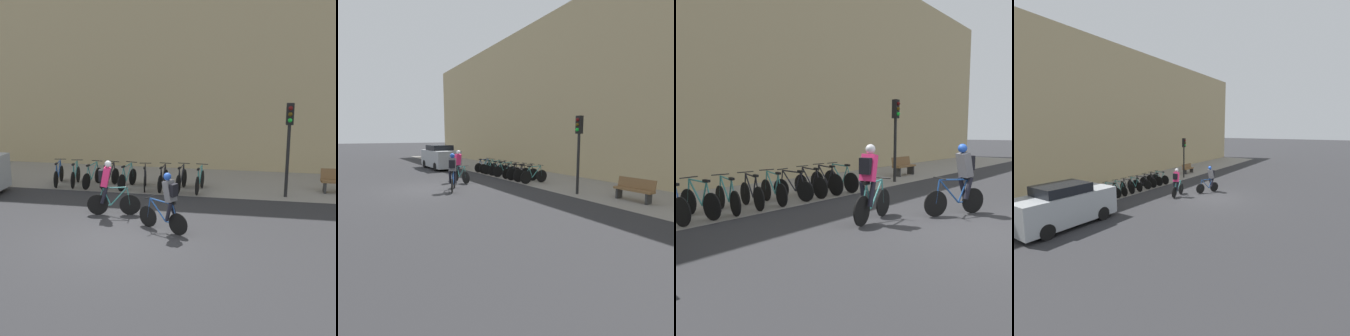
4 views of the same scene
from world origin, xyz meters
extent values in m
plane|color=#2B2B2D|center=(0.00, 0.00, 0.00)|extent=(200.00, 200.00, 0.00)
cube|color=gray|center=(0.00, 6.75, 0.00)|extent=(44.00, 4.50, 0.01)
cube|color=tan|center=(0.00, 9.30, 5.39)|extent=(44.00, 0.60, 10.78)
cylinder|color=black|center=(-0.28, 2.07, 0.34)|extent=(0.67, 0.15, 0.67)
cylinder|color=black|center=(-1.30, 1.90, 0.34)|extent=(0.67, 0.15, 0.67)
cylinder|color=teal|center=(-0.62, 2.01, 0.62)|extent=(0.57, 0.13, 0.62)
cylinder|color=teal|center=(-1.00, 1.95, 0.60)|extent=(0.27, 0.08, 0.58)
cylinder|color=teal|center=(-0.74, 1.99, 0.90)|extent=(0.76, 0.17, 0.07)
cylinder|color=teal|center=(-1.09, 1.93, 0.33)|extent=(0.42, 0.10, 0.05)
cylinder|color=teal|center=(-1.21, 1.91, 0.61)|extent=(0.22, 0.07, 0.56)
cylinder|color=teal|center=(-0.32, 2.06, 0.63)|extent=(0.12, 0.06, 0.59)
cylinder|color=black|center=(-0.36, 2.05, 0.96)|extent=(0.10, 0.46, 0.03)
cube|color=black|center=(-1.11, 1.93, 0.93)|extent=(0.21, 0.11, 0.06)
cube|color=#E52866|center=(-1.02, 1.94, 1.26)|extent=(0.37, 0.37, 0.63)
sphere|color=silver|center=(-0.94, 1.96, 1.67)|extent=(0.25, 0.25, 0.22)
cylinder|color=black|center=(-1.05, 1.83, 0.68)|extent=(0.29, 0.15, 0.56)
cylinder|color=black|center=(-1.08, 2.04, 0.68)|extent=(0.25, 0.15, 0.56)
cube|color=black|center=(-1.15, 1.92, 1.31)|extent=(0.18, 0.28, 0.36)
cylinder|color=black|center=(0.53, 1.09, 0.32)|extent=(0.59, 0.33, 0.64)
cylinder|color=black|center=(1.52, 0.58, 0.32)|extent=(0.59, 0.33, 0.64)
cylinder|color=#1E478C|center=(0.87, 0.92, 0.60)|extent=(0.56, 0.32, 0.62)
cylinder|color=#1E478C|center=(1.24, 0.73, 0.59)|extent=(0.27, 0.17, 0.58)
cylinder|color=#1E478C|center=(0.98, 0.86, 0.89)|extent=(0.75, 0.42, 0.07)
cylinder|color=#1E478C|center=(1.32, 0.68, 0.31)|extent=(0.41, 0.24, 0.05)
cylinder|color=#1E478C|center=(1.43, 0.63, 0.60)|extent=(0.22, 0.14, 0.56)
cylinder|color=#1E478C|center=(0.57, 1.07, 0.61)|extent=(0.13, 0.09, 0.59)
cylinder|color=black|center=(0.61, 1.05, 0.94)|extent=(0.24, 0.42, 0.03)
cube|color=black|center=(1.34, 0.67, 0.91)|extent=(0.21, 0.16, 0.06)
cube|color=#5B5B60|center=(1.26, 0.72, 1.24)|extent=(0.43, 0.43, 0.63)
sphere|color=#1E47AD|center=(1.18, 0.76, 1.65)|extent=(0.30, 0.30, 0.22)
cylinder|color=black|center=(1.35, 0.79, 0.67)|extent=(0.29, 0.22, 0.56)
cylinder|color=black|center=(1.25, 0.60, 0.67)|extent=(0.26, 0.21, 0.56)
cube|color=black|center=(1.38, 0.65, 1.29)|extent=(0.24, 0.30, 0.36)
cylinder|color=black|center=(-4.16, 5.72, 0.33)|extent=(0.16, 0.65, 0.66)
cylinder|color=black|center=(-3.97, 4.74, 0.33)|extent=(0.16, 0.65, 0.66)
cylinder|color=#1E478C|center=(-4.09, 5.39, 0.61)|extent=(0.14, 0.55, 0.62)
cylinder|color=#1E478C|center=(-4.02, 5.02, 0.59)|extent=(0.09, 0.26, 0.58)
cylinder|color=#1E478C|center=(-4.07, 5.28, 0.89)|extent=(0.18, 0.74, 0.07)
cylinder|color=#1E478C|center=(-4.00, 4.93, 0.32)|extent=(0.11, 0.40, 0.05)
cylinder|color=#1E478C|center=(-3.98, 4.82, 0.60)|extent=(0.07, 0.21, 0.56)
cylinder|color=#1E478C|center=(-4.15, 5.68, 0.62)|extent=(0.06, 0.12, 0.58)
cylinder|color=black|center=(-4.14, 5.64, 0.95)|extent=(0.46, 0.11, 0.03)
cube|color=black|center=(-4.00, 4.91, 0.92)|extent=(0.12, 0.21, 0.06)
cylinder|color=black|center=(-3.43, 5.70, 0.33)|extent=(0.14, 0.65, 0.65)
cylinder|color=black|center=(-3.28, 4.75, 0.33)|extent=(0.14, 0.65, 0.65)
cylinder|color=teal|center=(-3.38, 5.38, 0.61)|extent=(0.12, 0.53, 0.62)
cylinder|color=teal|center=(-3.32, 5.03, 0.59)|extent=(0.08, 0.25, 0.58)
cylinder|color=teal|center=(-3.36, 5.28, 0.89)|extent=(0.15, 0.71, 0.07)
cylinder|color=teal|center=(-3.31, 4.94, 0.32)|extent=(0.09, 0.39, 0.05)
cylinder|color=teal|center=(-3.29, 4.84, 0.60)|extent=(0.06, 0.21, 0.56)
cylinder|color=teal|center=(-3.42, 5.66, 0.62)|extent=(0.05, 0.12, 0.58)
cylinder|color=black|center=(-3.42, 5.63, 0.95)|extent=(0.46, 0.10, 0.03)
cube|color=black|center=(-3.31, 4.93, 0.92)|extent=(0.11, 0.21, 0.06)
cylinder|color=black|center=(-2.58, 5.75, 0.32)|extent=(0.12, 0.63, 0.63)
cylinder|color=black|center=(-2.72, 4.71, 0.32)|extent=(0.12, 0.63, 0.63)
cylinder|color=teal|center=(-2.63, 5.39, 0.60)|extent=(0.12, 0.58, 0.62)
cylinder|color=teal|center=(-2.68, 5.01, 0.58)|extent=(0.07, 0.27, 0.58)
cylinder|color=teal|center=(-2.64, 5.28, 0.88)|extent=(0.14, 0.78, 0.07)
cylinder|color=teal|center=(-2.69, 4.92, 0.31)|extent=(0.09, 0.42, 0.05)
cylinder|color=teal|center=(-2.70, 4.80, 0.59)|extent=(0.06, 0.22, 0.56)
cylinder|color=teal|center=(-2.58, 5.71, 0.61)|extent=(0.05, 0.12, 0.59)
cylinder|color=black|center=(-2.59, 5.66, 0.94)|extent=(0.46, 0.09, 0.03)
cube|color=black|center=(-2.69, 4.89, 0.91)|extent=(0.11, 0.21, 0.06)
cylinder|color=black|center=(-1.86, 5.70, 0.32)|extent=(0.14, 0.64, 0.64)
cylinder|color=black|center=(-2.02, 4.76, 0.32)|extent=(0.14, 0.64, 0.64)
cylinder|color=black|center=(-1.92, 5.38, 0.60)|extent=(0.12, 0.52, 0.62)
cylinder|color=black|center=(-1.97, 5.03, 0.59)|extent=(0.08, 0.25, 0.58)
cylinder|color=black|center=(-1.93, 5.28, 0.89)|extent=(0.15, 0.70, 0.07)
cylinder|color=black|center=(-1.99, 4.95, 0.31)|extent=(0.09, 0.38, 0.05)
cylinder|color=black|center=(-2.01, 4.84, 0.60)|extent=(0.06, 0.20, 0.56)
cylinder|color=black|center=(-1.87, 5.66, 0.61)|extent=(0.05, 0.12, 0.58)
cylinder|color=black|center=(-1.88, 5.62, 0.94)|extent=(0.46, 0.10, 0.03)
cube|color=black|center=(-1.99, 4.93, 0.91)|extent=(0.11, 0.21, 0.06)
cylinder|color=black|center=(-1.15, 5.73, 0.33)|extent=(0.15, 0.65, 0.65)
cylinder|color=black|center=(-1.32, 4.73, 0.33)|extent=(0.15, 0.65, 0.65)
cylinder|color=teal|center=(-1.21, 5.39, 0.61)|extent=(0.14, 0.56, 0.62)
cylinder|color=teal|center=(-1.27, 5.02, 0.59)|extent=(0.08, 0.26, 0.58)
cylinder|color=teal|center=(-1.23, 5.28, 0.89)|extent=(0.17, 0.75, 0.07)
cylinder|color=teal|center=(-1.29, 4.93, 0.32)|extent=(0.10, 0.41, 0.05)
cylinder|color=teal|center=(-1.31, 4.82, 0.60)|extent=(0.07, 0.22, 0.56)
cylinder|color=teal|center=(-1.15, 5.69, 0.62)|extent=(0.06, 0.12, 0.59)
cylinder|color=black|center=(-1.16, 5.65, 0.95)|extent=(0.46, 0.11, 0.03)
cube|color=black|center=(-1.29, 4.91, 0.92)|extent=(0.11, 0.21, 0.06)
cylinder|color=black|center=(-0.61, 5.70, 0.31)|extent=(0.15, 0.61, 0.61)
cylinder|color=black|center=(-0.44, 4.76, 0.31)|extent=(0.15, 0.61, 0.61)
cylinder|color=black|center=(-0.55, 5.38, 0.59)|extent=(0.14, 0.53, 0.62)
cylinder|color=black|center=(-0.49, 5.03, 0.57)|extent=(0.08, 0.25, 0.58)
cylinder|color=black|center=(-0.53, 5.28, 0.87)|extent=(0.17, 0.71, 0.07)
cylinder|color=black|center=(-0.47, 4.95, 0.30)|extent=(0.10, 0.38, 0.05)
cylinder|color=black|center=(-0.45, 4.84, 0.58)|extent=(0.07, 0.21, 0.56)
cylinder|color=black|center=(-0.61, 5.66, 0.60)|extent=(0.06, 0.12, 0.58)
cylinder|color=black|center=(-0.60, 5.62, 0.93)|extent=(0.46, 0.11, 0.03)
cube|color=black|center=(-0.47, 4.93, 0.90)|extent=(0.12, 0.21, 0.06)
cylinder|color=black|center=(0.20, 5.71, 0.34)|extent=(0.06, 0.67, 0.67)
cylinder|color=black|center=(0.16, 4.75, 0.34)|extent=(0.06, 0.67, 0.67)
cylinder|color=black|center=(0.19, 5.38, 0.62)|extent=(0.06, 0.53, 0.62)
cylinder|color=black|center=(0.17, 5.03, 0.60)|extent=(0.05, 0.25, 0.58)
cylinder|color=black|center=(0.18, 5.28, 0.90)|extent=(0.07, 0.72, 0.07)
cylinder|color=black|center=(0.17, 4.94, 0.33)|extent=(0.05, 0.39, 0.05)
cylinder|color=black|center=(0.16, 4.83, 0.61)|extent=(0.04, 0.21, 0.56)
cylinder|color=black|center=(0.20, 5.67, 0.63)|extent=(0.04, 0.11, 0.58)
cylinder|color=black|center=(0.20, 5.63, 0.96)|extent=(0.46, 0.05, 0.03)
cube|color=black|center=(0.17, 4.92, 0.93)|extent=(0.09, 0.20, 0.06)
cylinder|color=black|center=(0.93, 5.71, 0.36)|extent=(0.10, 0.71, 0.71)
cylinder|color=black|center=(0.84, 4.74, 0.36)|extent=(0.10, 0.71, 0.71)
cylinder|color=black|center=(0.90, 5.38, 0.64)|extent=(0.09, 0.54, 0.62)
cylinder|color=black|center=(0.87, 5.03, 0.62)|extent=(0.06, 0.25, 0.58)
cylinder|color=black|center=(0.89, 5.28, 0.92)|extent=(0.10, 0.72, 0.07)
cylinder|color=black|center=(0.86, 4.94, 0.35)|extent=(0.07, 0.39, 0.05)
cylinder|color=black|center=(0.85, 4.83, 0.63)|extent=(0.05, 0.21, 0.56)
cylinder|color=black|center=(0.93, 5.67, 0.65)|extent=(0.05, 0.12, 0.58)
cylinder|color=black|center=(0.92, 5.64, 0.98)|extent=(0.46, 0.07, 0.03)
cube|color=black|center=(0.86, 4.92, 0.95)|extent=(0.10, 0.21, 0.06)
cylinder|color=black|center=(1.63, 5.75, 0.35)|extent=(0.08, 0.70, 0.70)
cylinder|color=black|center=(1.56, 4.71, 0.35)|extent=(0.08, 0.70, 0.70)
cylinder|color=teal|center=(1.60, 5.39, 0.63)|extent=(0.08, 0.57, 0.62)
cylinder|color=teal|center=(1.58, 5.01, 0.61)|extent=(0.06, 0.27, 0.58)
cylinder|color=teal|center=(1.60, 5.28, 0.91)|extent=(0.09, 0.77, 0.07)
cylinder|color=teal|center=(1.57, 4.92, 0.34)|extent=(0.06, 0.42, 0.05)
cylinder|color=teal|center=(1.57, 4.80, 0.62)|extent=(0.05, 0.22, 0.56)
cylinder|color=teal|center=(1.62, 5.70, 0.64)|extent=(0.04, 0.12, 0.59)
cylinder|color=black|center=(1.62, 5.66, 0.97)|extent=(0.46, 0.06, 0.03)
cube|color=black|center=(1.57, 4.90, 0.94)|extent=(0.09, 0.20, 0.06)
cylinder|color=black|center=(4.75, 5.08, 1.70)|extent=(0.12, 0.12, 3.39)
cube|color=black|center=(4.75, 5.08, 3.01)|extent=(0.26, 0.20, 0.76)
sphere|color=#590C0C|center=(4.75, 4.96, 3.22)|extent=(0.15, 0.15, 0.15)
sphere|color=#4C380A|center=(4.75, 4.96, 3.01)|extent=(0.15, 0.15, 0.15)
sphere|color=green|center=(4.75, 4.96, 2.80)|extent=(0.15, 0.15, 0.15)
cube|color=#2D2D2D|center=(6.21, 5.92, 0.23)|extent=(0.08, 0.36, 0.45)
camera|label=1|loc=(3.52, -11.76, 4.81)|focal=50.00mm
camera|label=2|loc=(12.45, -3.75, 2.50)|focal=28.00mm
camera|label=3|loc=(-6.69, -2.51, 2.01)|focal=35.00mm
camera|label=4|loc=(-14.11, -7.02, 4.19)|focal=28.00mm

